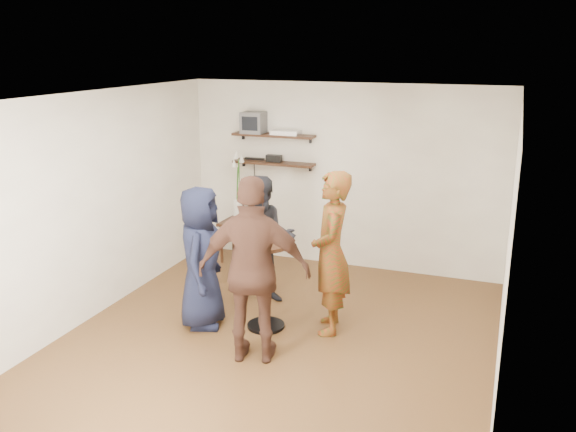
% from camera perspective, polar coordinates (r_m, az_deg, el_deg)
% --- Properties ---
extents(room, '(4.58, 5.08, 2.68)m').
position_cam_1_polar(room, '(6.30, -0.93, -0.76)').
color(room, '#4B3018').
rests_on(room, ground).
extents(shelf_upper, '(1.20, 0.25, 0.04)m').
position_cam_1_polar(shelf_upper, '(8.70, -1.37, 7.57)').
color(shelf_upper, black).
rests_on(shelf_upper, room).
extents(shelf_lower, '(1.20, 0.25, 0.04)m').
position_cam_1_polar(shelf_lower, '(8.77, -1.36, 4.98)').
color(shelf_lower, black).
rests_on(shelf_lower, room).
extents(crt_monitor, '(0.32, 0.30, 0.30)m').
position_cam_1_polar(crt_monitor, '(8.79, -3.21, 8.74)').
color(crt_monitor, '#59595B').
rests_on(crt_monitor, shelf_upper).
extents(dvd_deck, '(0.40, 0.24, 0.06)m').
position_cam_1_polar(dvd_deck, '(8.63, -0.19, 7.82)').
color(dvd_deck, silver).
rests_on(dvd_deck, shelf_upper).
extents(radio, '(0.22, 0.10, 0.10)m').
position_cam_1_polar(radio, '(8.75, -1.32, 5.41)').
color(radio, black).
rests_on(radio, shelf_lower).
extents(power_strip, '(0.30, 0.05, 0.03)m').
position_cam_1_polar(power_strip, '(8.93, -3.15, 5.37)').
color(power_strip, black).
rests_on(power_strip, shelf_lower).
extents(side_table, '(0.52, 0.52, 0.59)m').
position_cam_1_polar(side_table, '(8.96, -4.58, -1.11)').
color(side_table, black).
rests_on(side_table, room).
extents(vase_lilies, '(0.20, 0.21, 1.07)m').
position_cam_1_polar(vase_lilies, '(8.84, -4.65, 1.60)').
color(vase_lilies, white).
rests_on(vase_lilies, side_table).
extents(drinks_table, '(0.55, 0.55, 1.01)m').
position_cam_1_polar(drinks_table, '(6.77, -2.13, -5.36)').
color(drinks_table, black).
rests_on(drinks_table, room).
extents(wine_glass_fl, '(0.07, 0.07, 0.22)m').
position_cam_1_polar(wine_glass_fl, '(6.60, -2.84, -1.25)').
color(wine_glass_fl, silver).
rests_on(wine_glass_fl, drinks_table).
extents(wine_glass_fr, '(0.06, 0.06, 0.18)m').
position_cam_1_polar(wine_glass_fr, '(6.56, -1.83, -1.57)').
color(wine_glass_fr, silver).
rests_on(wine_glass_fr, drinks_table).
extents(wine_glass_bl, '(0.06, 0.06, 0.19)m').
position_cam_1_polar(wine_glass_bl, '(6.67, -2.13, -1.26)').
color(wine_glass_bl, silver).
rests_on(wine_glass_bl, drinks_table).
extents(wine_glass_br, '(0.07, 0.07, 0.21)m').
position_cam_1_polar(wine_glass_br, '(6.61, -2.02, -1.26)').
color(wine_glass_br, silver).
rests_on(wine_glass_br, drinks_table).
extents(person_plaid, '(0.60, 0.75, 1.81)m').
position_cam_1_polar(person_plaid, '(6.64, 4.05, -3.48)').
color(person_plaid, '#A62212').
rests_on(person_plaid, room).
extents(person_dark, '(0.95, 0.86, 1.59)m').
position_cam_1_polar(person_dark, '(7.41, -2.26, -2.30)').
color(person_dark, black).
rests_on(person_dark, room).
extents(person_navy, '(0.70, 0.89, 1.62)m').
position_cam_1_polar(person_navy, '(6.85, -8.15, -3.85)').
color(person_navy, black).
rests_on(person_navy, room).
extents(person_brown, '(1.19, 0.72, 1.90)m').
position_cam_1_polar(person_brown, '(6.00, -3.18, -5.16)').
color(person_brown, '#482A1F').
rests_on(person_brown, room).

